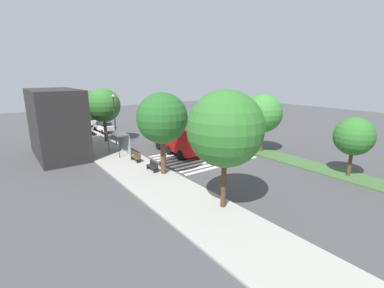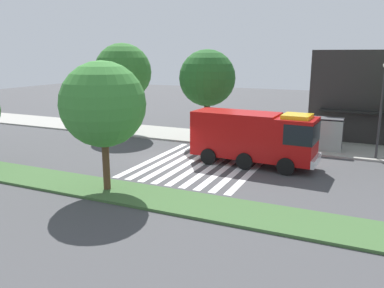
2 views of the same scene
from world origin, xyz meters
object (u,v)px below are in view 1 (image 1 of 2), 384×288
Objects in this scene: parked_car_mid at (90,121)px; sidewalk_tree_east at (87,102)px; bench_near_shelter at (136,157)px; sidewalk_tree_west at (162,118)px; bench_west_of_shelter at (153,166)px; street_lamp at (115,116)px; parked_car_west at (104,126)px; median_tree_center at (263,113)px; sidewalk_tree_center at (103,106)px; fire_truck at (177,136)px; sidewalk_tree_far_west at (225,129)px; median_tree_west at (354,136)px; bus_stop_shelter at (121,139)px.

parked_car_mid is 8.32m from sidewalk_tree_east.
bench_near_shelter is 0.21× the size of sidewalk_tree_west.
street_lamp is at bearing -4.25° from bench_west_of_shelter.
parked_car_west is 0.71× the size of median_tree_center.
sidewalk_tree_center is at bearing -2.52° from bench_near_shelter.
parked_car_mid is at bearing -5.15° from bench_west_of_shelter.
sidewalk_tree_east is at bearing 29.03° from median_tree_center.
parked_car_west reaches higher than bench_near_shelter.
sidewalk_tree_far_west is (-14.01, 5.21, 3.70)m from fire_truck.
fire_truck is 5.31× the size of bench_near_shelter.
sidewalk_tree_center reaches higher than parked_car_mid.
bench_west_of_shelter is at bearing 49.74° from median_tree_west.
parked_car_west is at bearing -105.18° from sidewalk_tree_east.
bus_stop_shelter is (-14.49, 2.69, 1.02)m from parked_car_west.
median_tree_center is at bearing -150.97° from sidewalk_tree_east.
fire_truck is at bearing -82.76° from bench_near_shelter.
parked_car_west is at bearing -16.32° from sidewalk_tree_center.
median_tree_center is (-9.33, -14.04, 2.88)m from bus_stop_shelter.
sidewalk_tree_center is at bearing 180.00° from sidewalk_tree_east.
bench_near_shelter is 0.24× the size of sidewalk_tree_east.
street_lamp is 0.98× the size of sidewalk_tree_east.
bench_near_shelter is 0.24× the size of street_lamp.
bench_near_shelter is 0.23× the size of median_tree_center.
parked_car_west is 0.90× the size of median_tree_west.
bench_near_shelter is at bearing 173.80° from street_lamp.
parked_car_west is at bearing -10.50° from bus_stop_shelter.
sidewalk_tree_east is at bearing 18.73° from fire_truck.
median_tree_center is (-1.59, -14.03, 4.18)m from bench_west_of_shelter.
sidewalk_tree_east is 0.98× the size of median_tree_center.
sidewalk_tree_east is (8.12, 0.00, -0.19)m from sidewalk_tree_center.
bench_west_of_shelter is at bearing 169.87° from parked_car_west.
bus_stop_shelter is 24.21m from median_tree_west.
sidewalk_tree_center is at bearing 174.84° from parked_car_mid.
parked_car_west is 1.40× the size of bus_stop_shelter.
median_tree_west reaches higher than fire_truck.
bus_stop_shelter is at bearing 167.89° from street_lamp.
parked_car_west is 32.22m from sidewalk_tree_far_west.
street_lamp is at bearing 35.95° from fire_truck.
bench_near_shelter is at bearing 178.55° from sidewalk_tree_east.
median_tree_center is at bearing -91.38° from sidewalk_tree_west.
median_tree_center is at bearing -140.25° from sidewalk_tree_center.
median_tree_west is 0.79× the size of median_tree_center.
bus_stop_shelter is 0.46× the size of sidewalk_tree_west.
sidewalk_tree_center is at bearing 27.00° from median_tree_west.
sidewalk_tree_far_west is 1.21× the size of sidewalk_tree_east.
sidewalk_tree_center reaches higher than bench_west_of_shelter.
bench_west_of_shelter is at bearing 178.79° from sidewalk_tree_east.
sidewalk_tree_east reaches higher than median_tree_west.
street_lamp is 27.14m from median_tree_west.
bench_near_shelter is at bearing 100.14° from fire_truck.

